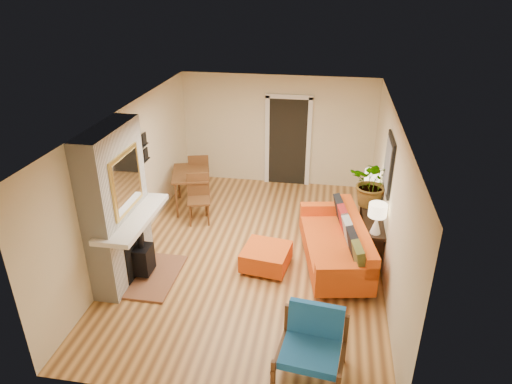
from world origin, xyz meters
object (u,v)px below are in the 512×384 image
lamp_near (377,215)px  houseplant (373,183)px  dining_table (195,179)px  lamp_far (372,180)px  ottoman (266,256)px  console_table (371,219)px  blue_chair (313,340)px  sofa (339,244)px

lamp_near → houseplant: (-0.01, 1.02, 0.12)m
dining_table → lamp_near: size_ratio=3.53×
dining_table → lamp_far: size_ratio=3.53×
ottoman → console_table: bearing=29.3°
blue_chair → console_table: bearing=74.2°
lamp_near → sofa: bearing=169.2°
sofa → dining_table: size_ratio=1.25×
ottoman → blue_chair: 2.33m
console_table → lamp_far: size_ratio=3.43×
dining_table → houseplant: size_ratio=2.09×
ottoman → lamp_near: lamp_near is taller
sofa → console_table: 0.88m
houseplant → lamp_far: bearing=88.6°
blue_chair → console_table: blue_chair is taller
sofa → blue_chair: sofa is taller
console_table → ottoman: bearing=-150.7°
dining_table → lamp_far: lamp_far is taller
console_table → lamp_far: lamp_far is taller
dining_table → lamp_far: bearing=-5.5°
sofa → console_table: size_ratio=1.29×
dining_table → console_table: (3.64, -1.03, -0.08)m
sofa → ottoman: bearing=-163.7°
ottoman → blue_chair: blue_chair is taller
ottoman → dining_table: bearing=132.4°
dining_table → lamp_far: 3.68m
lamp_far → lamp_near: bearing=-90.0°
ottoman → lamp_far: lamp_far is taller
sofa → lamp_near: lamp_near is taller
blue_chair → lamp_near: (0.89, 2.38, 0.59)m
ottoman → blue_chair: bearing=-67.0°
blue_chair → console_table: (0.89, 3.14, 0.11)m
dining_table → blue_chair: bearing=-56.5°
lamp_near → dining_table: bearing=154.0°
ottoman → houseplant: bearing=35.5°
ottoman → lamp_far: 2.60m
blue_chair → dining_table: bearing=123.5°
console_table → lamp_far: 0.83m
ottoman → console_table: (1.79, 1.01, 0.35)m
ottoman → lamp_near: (1.79, 0.25, 0.84)m
blue_chair → sofa: bearing=82.6°
sofa → houseplant: 1.33m
console_table → dining_table: bearing=164.3°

